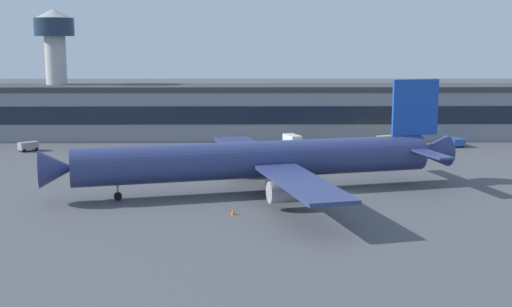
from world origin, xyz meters
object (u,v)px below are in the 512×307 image
at_px(airliner, 263,159).
at_px(traffic_cone_0, 233,212).
at_px(traffic_cone_1, 321,202).
at_px(fuel_truck, 399,143).
at_px(pushback_tractor, 454,141).
at_px(baggage_tug, 29,146).
at_px(crew_van, 292,140).
at_px(control_tower, 56,57).

xyz_separation_m(airliner, traffic_cone_0, (-4.00, -13.11, -4.40)).
bearing_deg(traffic_cone_1, fuel_truck, 64.82).
height_order(pushback_tractor, traffic_cone_0, pushback_tractor).
xyz_separation_m(baggage_tug, crew_van, (52.82, 4.68, 0.37)).
bearing_deg(pushback_tractor, airliner, -134.14).
bearing_deg(fuel_truck, baggage_tug, 178.30).
xyz_separation_m(control_tower, baggage_tug, (-0.25, -21.17, -17.00)).
relative_size(control_tower, crew_van, 5.10).
height_order(baggage_tug, traffic_cone_1, baggage_tug).
xyz_separation_m(traffic_cone_0, traffic_cone_1, (11.75, 5.41, -0.03)).
distance_m(baggage_tug, crew_van, 53.03).
distance_m(baggage_tug, fuel_truck, 73.52).
distance_m(fuel_truck, pushback_tractor, 14.99).
distance_m(crew_van, traffic_cone_0, 55.87).
height_order(airliner, traffic_cone_0, airliner).
bearing_deg(traffic_cone_1, crew_van, 90.80).
bearing_deg(control_tower, fuel_truck, -17.68).
height_order(baggage_tug, crew_van, crew_van).
bearing_deg(airliner, traffic_cone_0, -106.98).
distance_m(crew_van, traffic_cone_1, 49.36).
distance_m(fuel_truck, traffic_cone_0, 57.47).
bearing_deg(crew_van, control_tower, 162.59).
height_order(fuel_truck, pushback_tractor, fuel_truck).
bearing_deg(baggage_tug, crew_van, 5.06).
distance_m(control_tower, crew_van, 57.55).
relative_size(airliner, control_tower, 2.09).
height_order(control_tower, pushback_tractor, control_tower).
relative_size(airliner, crew_van, 10.66).
xyz_separation_m(baggage_tug, traffic_cone_0, (41.76, -50.08, -0.72)).
xyz_separation_m(control_tower, crew_van, (52.57, -16.49, -16.63)).
relative_size(control_tower, traffic_cone_0, 39.67).
xyz_separation_m(crew_van, fuel_truck, (20.66, -6.86, 0.42)).
height_order(airliner, control_tower, control_tower).
distance_m(airliner, fuel_truck, 44.58).
distance_m(control_tower, traffic_cone_0, 84.34).
distance_m(airliner, crew_van, 42.37).
xyz_separation_m(crew_van, traffic_cone_0, (-11.06, -54.76, -1.10)).
bearing_deg(traffic_cone_1, traffic_cone_0, -155.26).
xyz_separation_m(fuel_truck, traffic_cone_1, (-19.97, -42.49, -1.56)).
bearing_deg(crew_van, airliner, -99.62).
height_order(airliner, traffic_cone_1, airliner).
relative_size(pushback_tractor, traffic_cone_1, 8.08).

